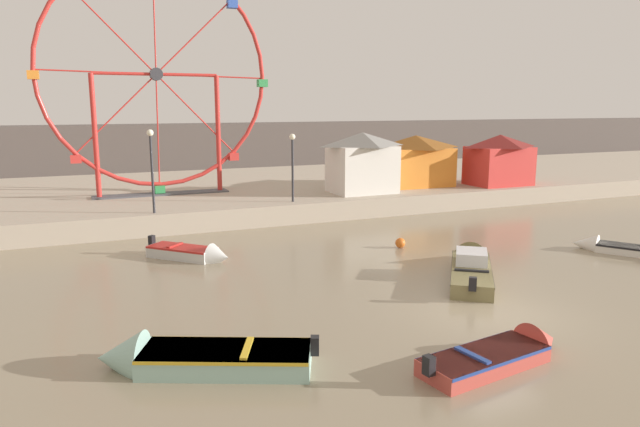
{
  "coord_description": "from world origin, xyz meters",
  "views": [
    {
      "loc": [
        -11.31,
        -13.13,
        6.17
      ],
      "look_at": [
        -1.96,
        8.52,
        1.74
      ],
      "focal_mm": 32.47,
      "sensor_mm": 36.0,
      "label": 1
    }
  ],
  "objects_px": {
    "motorboat_olive_wood": "(471,265)",
    "carnival_booth_red_striped": "(499,159)",
    "carnival_booth_orange_canopy": "(415,159)",
    "carnival_booth_white_ticket": "(362,161)",
    "promenade_lamp_far": "(293,157)",
    "ferris_wheel_red_frame": "(156,78)",
    "promenade_lamp_near": "(151,159)",
    "motorboat_white_red_stripe": "(624,249)",
    "motorboat_pale_grey": "(194,253)",
    "motorboat_seafoam": "(187,358)",
    "mooring_buoy_orange": "(400,243)",
    "motorboat_faded_red": "(507,352)"
  },
  "relations": [
    {
      "from": "carnival_booth_white_ticket",
      "to": "promenade_lamp_far",
      "type": "distance_m",
      "value": 5.22
    },
    {
      "from": "motorboat_seafoam",
      "to": "carnival_booth_red_striped",
      "type": "distance_m",
      "value": 28.7
    },
    {
      "from": "motorboat_white_red_stripe",
      "to": "ferris_wheel_red_frame",
      "type": "bearing_deg",
      "value": 11.77
    },
    {
      "from": "carnival_booth_white_ticket",
      "to": "carnival_booth_red_striped",
      "type": "xyz_separation_m",
      "value": [
        9.66,
        -0.54,
        -0.15
      ]
    },
    {
      "from": "motorboat_olive_wood",
      "to": "mooring_buoy_orange",
      "type": "height_order",
      "value": "motorboat_olive_wood"
    },
    {
      "from": "ferris_wheel_red_frame",
      "to": "promenade_lamp_far",
      "type": "xyz_separation_m",
      "value": [
        6.08,
        -5.36,
        -4.19
      ]
    },
    {
      "from": "motorboat_olive_wood",
      "to": "promenade_lamp_far",
      "type": "bearing_deg",
      "value": 49.22
    },
    {
      "from": "motorboat_pale_grey",
      "to": "motorboat_white_red_stripe",
      "type": "bearing_deg",
      "value": 26.28
    },
    {
      "from": "motorboat_olive_wood",
      "to": "motorboat_pale_grey",
      "type": "distance_m",
      "value": 10.92
    },
    {
      "from": "motorboat_white_red_stripe",
      "to": "motorboat_seafoam",
      "type": "bearing_deg",
      "value": 69.22
    },
    {
      "from": "carnival_booth_red_striped",
      "to": "promenade_lamp_near",
      "type": "xyz_separation_m",
      "value": [
        -21.91,
        -1.43,
        0.92
      ]
    },
    {
      "from": "carnival_booth_orange_canopy",
      "to": "promenade_lamp_far",
      "type": "xyz_separation_m",
      "value": [
        -9.49,
        -2.9,
        0.72
      ]
    },
    {
      "from": "motorboat_white_red_stripe",
      "to": "carnival_booth_white_ticket",
      "type": "bearing_deg",
      "value": -9.85
    },
    {
      "from": "motorboat_white_red_stripe",
      "to": "promenade_lamp_far",
      "type": "xyz_separation_m",
      "value": [
        -10.38,
        12.03,
        3.25
      ]
    },
    {
      "from": "mooring_buoy_orange",
      "to": "carnival_booth_orange_canopy",
      "type": "bearing_deg",
      "value": 54.85
    },
    {
      "from": "motorboat_olive_wood",
      "to": "carnival_booth_white_ticket",
      "type": "xyz_separation_m",
      "value": [
        2.38,
        13.39,
        2.57
      ]
    },
    {
      "from": "promenade_lamp_far",
      "to": "motorboat_white_red_stripe",
      "type": "bearing_deg",
      "value": -49.21
    },
    {
      "from": "carnival_booth_orange_canopy",
      "to": "carnival_booth_white_ticket",
      "type": "height_order",
      "value": "carnival_booth_white_ticket"
    },
    {
      "from": "motorboat_pale_grey",
      "to": "mooring_buoy_orange",
      "type": "height_order",
      "value": "motorboat_pale_grey"
    },
    {
      "from": "promenade_lamp_near",
      "to": "motorboat_white_red_stripe",
      "type": "bearing_deg",
      "value": -33.26
    },
    {
      "from": "carnival_booth_orange_canopy",
      "to": "promenade_lamp_near",
      "type": "bearing_deg",
      "value": -165.54
    },
    {
      "from": "mooring_buoy_orange",
      "to": "carnival_booth_white_ticket",
      "type": "bearing_deg",
      "value": 72.97
    },
    {
      "from": "motorboat_olive_wood",
      "to": "carnival_booth_orange_canopy",
      "type": "xyz_separation_m",
      "value": [
        6.92,
        14.75,
        2.41
      ]
    },
    {
      "from": "motorboat_seafoam",
      "to": "carnival_booth_white_ticket",
      "type": "height_order",
      "value": "carnival_booth_white_ticket"
    },
    {
      "from": "motorboat_white_red_stripe",
      "to": "mooring_buoy_orange",
      "type": "xyz_separation_m",
      "value": [
        -8.18,
        4.59,
        0.02
      ]
    },
    {
      "from": "motorboat_white_red_stripe",
      "to": "carnival_booth_white_ticket",
      "type": "relative_size",
      "value": 1.16
    },
    {
      "from": "motorboat_olive_wood",
      "to": "carnival_booth_white_ticket",
      "type": "distance_m",
      "value": 13.84
    },
    {
      "from": "motorboat_seafoam",
      "to": "motorboat_pale_grey",
      "type": "bearing_deg",
      "value": -77.47
    },
    {
      "from": "promenade_lamp_far",
      "to": "mooring_buoy_orange",
      "type": "height_order",
      "value": "promenade_lamp_far"
    },
    {
      "from": "mooring_buoy_orange",
      "to": "motorboat_seafoam",
      "type": "bearing_deg",
      "value": -142.7
    },
    {
      "from": "carnival_booth_white_ticket",
      "to": "carnival_booth_orange_canopy",
      "type": "bearing_deg",
      "value": 16.82
    },
    {
      "from": "motorboat_olive_wood",
      "to": "motorboat_seafoam",
      "type": "bearing_deg",
      "value": 145.86
    },
    {
      "from": "motorboat_pale_grey",
      "to": "promenade_lamp_far",
      "type": "xyz_separation_m",
      "value": [
        6.5,
        5.78,
        3.19
      ]
    },
    {
      "from": "motorboat_faded_red",
      "to": "motorboat_olive_wood",
      "type": "xyz_separation_m",
      "value": [
        3.93,
        6.48,
        0.1
      ]
    },
    {
      "from": "promenade_lamp_far",
      "to": "carnival_booth_red_striped",
      "type": "bearing_deg",
      "value": 3.87
    },
    {
      "from": "motorboat_seafoam",
      "to": "ferris_wheel_red_frame",
      "type": "bearing_deg",
      "value": -72.28
    },
    {
      "from": "carnival_booth_red_striped",
      "to": "motorboat_white_red_stripe",
      "type": "bearing_deg",
      "value": -107.7
    },
    {
      "from": "carnival_booth_white_ticket",
      "to": "carnival_booth_red_striped",
      "type": "height_order",
      "value": "carnival_booth_white_ticket"
    },
    {
      "from": "motorboat_seafoam",
      "to": "carnival_booth_white_ticket",
      "type": "distance_m",
      "value": 22.08
    },
    {
      "from": "ferris_wheel_red_frame",
      "to": "promenade_lamp_far",
      "type": "bearing_deg",
      "value": -41.4
    },
    {
      "from": "motorboat_pale_grey",
      "to": "carnival_booth_red_striped",
      "type": "distance_m",
      "value": 22.32
    },
    {
      "from": "motorboat_faded_red",
      "to": "motorboat_olive_wood",
      "type": "relative_size",
      "value": 0.82
    },
    {
      "from": "carnival_booth_white_ticket",
      "to": "motorboat_faded_red",
      "type": "bearing_deg",
      "value": -107.59
    },
    {
      "from": "motorboat_seafoam",
      "to": "carnival_booth_orange_canopy",
      "type": "bearing_deg",
      "value": -109.66
    },
    {
      "from": "motorboat_olive_wood",
      "to": "carnival_booth_white_ticket",
      "type": "relative_size",
      "value": 1.38
    },
    {
      "from": "motorboat_pale_grey",
      "to": "motorboat_white_red_stripe",
      "type": "height_order",
      "value": "motorboat_pale_grey"
    },
    {
      "from": "motorboat_faded_red",
      "to": "carnival_booth_white_ticket",
      "type": "distance_m",
      "value": 21.01
    },
    {
      "from": "motorboat_white_red_stripe",
      "to": "promenade_lamp_far",
      "type": "height_order",
      "value": "promenade_lamp_far"
    },
    {
      "from": "motorboat_olive_wood",
      "to": "carnival_booth_red_striped",
      "type": "xyz_separation_m",
      "value": [
        12.05,
        12.85,
        2.42
      ]
    },
    {
      "from": "ferris_wheel_red_frame",
      "to": "carnival_booth_red_striped",
      "type": "height_order",
      "value": "ferris_wheel_red_frame"
    }
  ]
}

